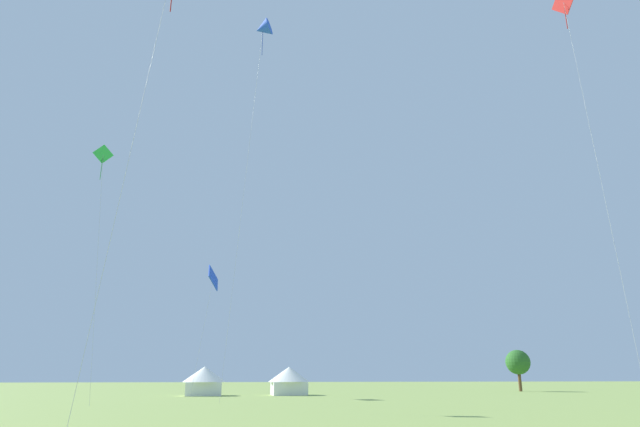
{
  "coord_description": "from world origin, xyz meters",
  "views": [
    {
      "loc": [
        -7.02,
        -4.81,
        2.01
      ],
      "look_at": [
        0.0,
        32.0,
        13.39
      ],
      "focal_mm": 30.15,
      "sensor_mm": 36.0,
      "label": 1
    }
  ],
  "objects_px": {
    "kite_green_diamond": "(103,162)",
    "kite_red_diamond": "(565,10)",
    "festival_tent_center": "(204,379)",
    "festival_tent_right": "(289,379)",
    "tree_distant_left": "(518,362)",
    "kite_blue_diamond": "(213,278)",
    "kite_blue_delta": "(263,29)"
  },
  "relations": [
    {
      "from": "kite_green_diamond",
      "to": "kite_red_diamond",
      "type": "distance_m",
      "value": 36.96
    },
    {
      "from": "kite_green_diamond",
      "to": "festival_tent_center",
      "type": "relative_size",
      "value": 4.3
    },
    {
      "from": "kite_green_diamond",
      "to": "festival_tent_right",
      "type": "xyz_separation_m",
      "value": [
        18.16,
        19.28,
        -17.0
      ]
    },
    {
      "from": "kite_red_diamond",
      "to": "tree_distant_left",
      "type": "bearing_deg",
      "value": 66.33
    },
    {
      "from": "kite_blue_diamond",
      "to": "festival_tent_right",
      "type": "xyz_separation_m",
      "value": [
        8.95,
        4.06,
        -10.42
      ]
    },
    {
      "from": "kite_blue_diamond",
      "to": "kite_blue_delta",
      "type": "bearing_deg",
      "value": -75.57
    },
    {
      "from": "festival_tent_right",
      "to": "kite_blue_delta",
      "type": "bearing_deg",
      "value": -107.27
    },
    {
      "from": "kite_blue_diamond",
      "to": "tree_distant_left",
      "type": "distance_m",
      "value": 45.67
    },
    {
      "from": "kite_blue_diamond",
      "to": "kite_red_diamond",
      "type": "distance_m",
      "value": 40.97
    },
    {
      "from": "kite_blue_diamond",
      "to": "tree_distant_left",
      "type": "height_order",
      "value": "kite_blue_diamond"
    },
    {
      "from": "kite_green_diamond",
      "to": "kite_blue_diamond",
      "type": "bearing_deg",
      "value": 58.81
    },
    {
      "from": "kite_blue_delta",
      "to": "festival_tent_right",
      "type": "bearing_deg",
      "value": 72.73
    },
    {
      "from": "festival_tent_right",
      "to": "tree_distant_left",
      "type": "distance_m",
      "value": 35.25
    },
    {
      "from": "kite_blue_diamond",
      "to": "festival_tent_right",
      "type": "relative_size",
      "value": 2.9
    },
    {
      "from": "kite_blue_diamond",
      "to": "kite_green_diamond",
      "type": "distance_m",
      "value": 18.96
    },
    {
      "from": "festival_tent_center",
      "to": "festival_tent_right",
      "type": "relative_size",
      "value": 1.0
    },
    {
      "from": "kite_red_diamond",
      "to": "kite_blue_diamond",
      "type": "bearing_deg",
      "value": 128.21
    },
    {
      "from": "kite_blue_delta",
      "to": "kite_blue_diamond",
      "type": "relative_size",
      "value": 2.59
    },
    {
      "from": "kite_green_diamond",
      "to": "festival_tent_center",
      "type": "bearing_deg",
      "value": 65.33
    },
    {
      "from": "kite_blue_diamond",
      "to": "kite_green_diamond",
      "type": "relative_size",
      "value": 0.67
    },
    {
      "from": "festival_tent_center",
      "to": "tree_distant_left",
      "type": "height_order",
      "value": "tree_distant_left"
    },
    {
      "from": "kite_red_diamond",
      "to": "tree_distant_left",
      "type": "relative_size",
      "value": 5.08
    },
    {
      "from": "kite_green_diamond",
      "to": "festival_tent_right",
      "type": "distance_m",
      "value": 31.47
    },
    {
      "from": "kite_blue_delta",
      "to": "kite_red_diamond",
      "type": "xyz_separation_m",
      "value": [
        20.17,
        -16.52,
        -7.47
      ]
    },
    {
      "from": "kite_red_diamond",
      "to": "festival_tent_right",
      "type": "bearing_deg",
      "value": 113.32
    },
    {
      "from": "festival_tent_right",
      "to": "festival_tent_center",
      "type": "bearing_deg",
      "value": 180.0
    },
    {
      "from": "kite_blue_diamond",
      "to": "kite_green_diamond",
      "type": "height_order",
      "value": "kite_green_diamond"
    },
    {
      "from": "festival_tent_center",
      "to": "festival_tent_right",
      "type": "distance_m",
      "value": 9.31
    },
    {
      "from": "kite_blue_diamond",
      "to": "tree_distant_left",
      "type": "relative_size",
      "value": 2.42
    },
    {
      "from": "festival_tent_right",
      "to": "tree_distant_left",
      "type": "xyz_separation_m",
      "value": [
        33.85,
        9.58,
        2.2
      ]
    },
    {
      "from": "kite_blue_delta",
      "to": "kite_blue_diamond",
      "type": "bearing_deg",
      "value": 104.43
    },
    {
      "from": "kite_red_diamond",
      "to": "festival_tent_center",
      "type": "relative_size",
      "value": 6.08
    }
  ]
}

